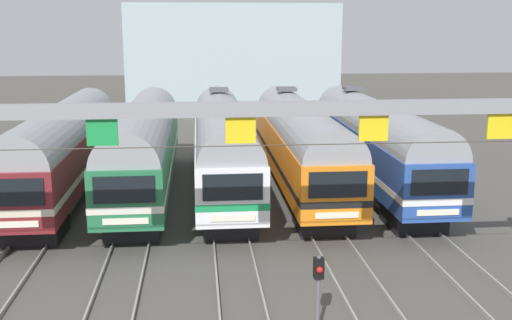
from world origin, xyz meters
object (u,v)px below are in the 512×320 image
at_px(commuter_train_white, 223,143).
at_px(catenary_gantry, 241,143).
at_px(commuter_train_maroon, 63,146).
at_px(commuter_train_orange, 300,142).
at_px(commuter_train_blue, 375,140).
at_px(yard_signal_mast, 319,280).
at_px(commuter_train_green, 144,145).

height_order(commuter_train_white, catenary_gantry, catenary_gantry).
xyz_separation_m(commuter_train_white, catenary_gantry, (0.00, -13.50, 2.55)).
height_order(commuter_train_maroon, catenary_gantry, catenary_gantry).
relative_size(commuter_train_orange, commuter_train_blue, 1.00).
height_order(commuter_train_blue, yard_signal_mast, commuter_train_blue).
height_order(commuter_train_green, commuter_train_blue, commuter_train_blue).
distance_m(commuter_train_maroon, commuter_train_blue, 16.14).
xyz_separation_m(commuter_train_green, yard_signal_mast, (6.05, -15.64, -0.99)).
bearing_deg(commuter_train_maroon, commuter_train_white, 0.03).
height_order(commuter_train_green, catenary_gantry, catenary_gantry).
bearing_deg(yard_signal_mast, commuter_train_orange, 82.65).
bearing_deg(catenary_gantry, commuter_train_green, 106.65).
height_order(commuter_train_green, commuter_train_white, commuter_train_white).
xyz_separation_m(commuter_train_orange, catenary_gantry, (-4.04, -13.50, 2.55)).
xyz_separation_m(commuter_train_blue, yard_signal_mast, (-6.05, -15.64, -1.00)).
relative_size(commuter_train_maroon, commuter_train_green, 1.00).
bearing_deg(commuter_train_blue, commuter_train_green, -179.98).
xyz_separation_m(commuter_train_white, commuter_train_orange, (4.04, 0.00, 0.00)).
height_order(commuter_train_white, yard_signal_mast, commuter_train_white).
bearing_deg(commuter_train_orange, commuter_train_blue, 0.00).
bearing_deg(commuter_train_blue, catenary_gantry, -120.88).
xyz_separation_m(commuter_train_green, commuter_train_orange, (8.07, 0.00, 0.00)).
relative_size(commuter_train_maroon, commuter_train_orange, 1.00).
distance_m(commuter_train_green, commuter_train_white, 4.04).
relative_size(commuter_train_green, catenary_gantry, 0.84).
distance_m(commuter_train_orange, commuter_train_blue, 4.04).
bearing_deg(commuter_train_green, commuter_train_white, 0.06).
distance_m(catenary_gantry, yard_signal_mast, 4.61).
bearing_deg(commuter_train_white, yard_signal_mast, -82.65).
xyz_separation_m(commuter_train_maroon, commuter_train_blue, (16.14, 0.00, 0.00)).
relative_size(commuter_train_maroon, commuter_train_blue, 1.00).
relative_size(commuter_train_green, commuter_train_orange, 1.00).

